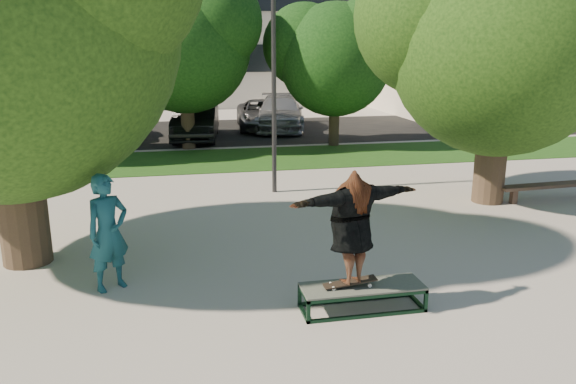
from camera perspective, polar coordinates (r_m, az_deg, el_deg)
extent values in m
plane|color=#AAA39C|center=(10.01, -1.91, -7.39)|extent=(120.00, 120.00, 0.00)
cube|color=#1A4714|center=(19.19, -3.78, 3.39)|extent=(30.00, 4.00, 0.02)
cube|color=black|center=(25.47, -8.06, 6.07)|extent=(40.00, 8.00, 0.01)
cylinder|color=#38281E|center=(10.71, -25.73, 1.58)|extent=(0.84, 0.84, 3.20)
cylinder|color=#38281E|center=(14.47, 20.05, 4.82)|extent=(0.76, 0.76, 3.00)
sphere|color=#15360E|center=(14.29, 20.86, 13.85)|extent=(5.20, 5.20, 5.20)
sphere|color=#15360E|center=(14.37, 14.81, 16.90)|extent=(3.90, 3.90, 3.90)
sphere|color=#15360E|center=(14.55, 26.41, 16.90)|extent=(3.64, 3.64, 3.64)
cylinder|color=#38281E|center=(20.88, -25.46, 6.79)|extent=(0.44, 0.44, 2.80)
sphere|color=black|center=(20.75, -26.09, 12.42)|extent=(4.40, 4.40, 4.40)
sphere|color=black|center=(20.10, -23.83, 14.83)|extent=(3.08, 3.08, 3.08)
cylinder|color=#38281E|center=(21.27, -10.20, 8.37)|extent=(0.50, 0.50, 3.00)
sphere|color=black|center=(21.15, -10.47, 14.35)|extent=(4.80, 4.80, 4.80)
sphere|color=black|center=(21.88, -13.86, 15.75)|extent=(3.60, 3.60, 3.60)
sphere|color=black|center=(20.74, -7.44, 16.79)|extent=(3.36, 3.36, 3.36)
cylinder|color=#38281E|center=(21.65, 4.72, 8.12)|extent=(0.40, 0.40, 2.60)
sphere|color=black|center=(21.51, 4.83, 13.23)|extent=(4.20, 4.20, 4.20)
sphere|color=black|center=(21.85, 1.65, 14.68)|extent=(3.15, 3.15, 3.15)
sphere|color=black|center=(21.40, 7.72, 15.12)|extent=(2.94, 2.94, 2.94)
cylinder|color=#2D2D30|center=(14.39, -1.45, 11.66)|extent=(0.12, 0.12, 6.00)
cube|color=black|center=(34.09, -12.71, 13.07)|extent=(27.60, 0.12, 1.60)
cube|color=beige|center=(36.77, 21.17, 14.12)|extent=(15.00, 10.00, 8.00)
cube|color=#475147|center=(8.35, 7.57, -9.48)|extent=(1.80, 0.60, 0.03)
cylinder|color=white|center=(8.13, 4.66, -9.75)|extent=(0.06, 0.03, 0.06)
cylinder|color=white|center=(8.27, 4.34, -9.31)|extent=(0.06, 0.03, 0.06)
cylinder|color=white|center=(8.29, 8.29, -9.37)|extent=(0.06, 0.03, 0.06)
cylinder|color=white|center=(8.43, 7.92, -8.94)|extent=(0.06, 0.03, 0.06)
cube|color=black|center=(8.26, 6.33, -9.09)|extent=(0.78, 0.20, 0.10)
imported|color=brown|center=(7.96, 6.50, -3.56)|extent=(2.11, 1.06, 1.65)
imported|color=#174C57|center=(9.20, -17.81, -3.93)|extent=(0.82, 0.75, 1.87)
cube|color=brown|center=(14.78, 21.95, -0.38)|extent=(0.15, 0.15, 0.38)
cube|color=brown|center=(15.37, 25.12, 0.63)|extent=(2.84, 0.54, 0.08)
imported|color=#9D9DA1|center=(24.77, -17.43, 7.01)|extent=(2.55, 4.56, 1.47)
imported|color=black|center=(23.43, -9.33, 7.22)|extent=(2.23, 4.97, 1.58)
imported|color=slate|center=(26.12, -2.65, 7.87)|extent=(2.56, 4.93, 1.33)
imported|color=#A2A2A7|center=(25.90, -0.84, 8.04)|extent=(3.10, 5.53, 1.52)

